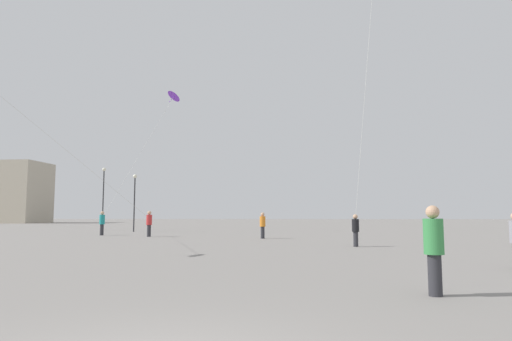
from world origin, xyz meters
TOP-DOWN VIEW (x-y plane):
  - person_in_red at (-8.11, 26.92)m, footprint 0.40×0.40m
  - person_in_teal at (-12.33, 28.79)m, footprint 0.40×0.40m
  - person_in_green at (4.38, 4.47)m, footprint 0.39×0.39m
  - person_in_orange at (0.10, 25.02)m, footprint 0.37×0.37m
  - person_in_black at (5.03, 17.86)m, footprint 0.35×0.35m
  - kite_violet_diamond at (-9.05, 37.21)m, footprint 4.21×9.39m
  - lamppost_east at (-12.20, 35.74)m, footprint 0.36×0.36m
  - lamppost_west at (-16.42, 38.83)m, footprint 0.36×0.36m

SIDE VIEW (x-z plane):
  - person_in_black at x=5.03m, z-range 0.08..1.67m
  - person_in_orange at x=0.10m, z-range 0.08..1.80m
  - person_in_green at x=4.38m, z-range 0.08..1.85m
  - person_in_teal at x=-12.33m, z-range 0.09..1.92m
  - person_in_red at x=-8.11m, z-range 0.09..1.92m
  - lamppost_east at x=-12.20m, z-range 0.87..6.16m
  - lamppost_west at x=-16.42m, z-range 0.94..7.19m
  - kite_violet_diamond at x=-9.05m, z-range 6.88..19.19m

